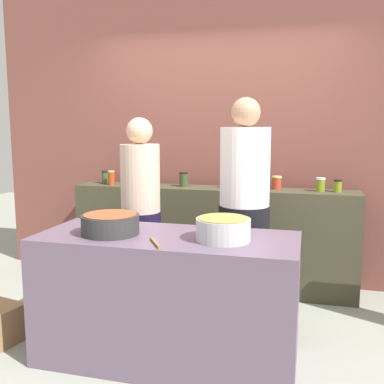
# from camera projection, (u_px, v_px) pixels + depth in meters

# --- Properties ---
(ground) EXTENTS (12.00, 12.00, 0.00)m
(ground) POSITION_uv_depth(u_px,v_px,m) (180.00, 338.00, 3.31)
(ground) COLOR gray
(storefront_wall) EXTENTS (4.80, 0.12, 3.00)m
(storefront_wall) POSITION_uv_depth(u_px,v_px,m) (220.00, 132.00, 4.48)
(storefront_wall) COLOR brown
(storefront_wall) RESTS_ON ground
(display_shelf) EXTENTS (2.70, 0.36, 0.98)m
(display_shelf) POSITION_uv_depth(u_px,v_px,m) (212.00, 238.00, 4.29)
(display_shelf) COLOR #3F3C29
(display_shelf) RESTS_ON ground
(prep_table) EXTENTS (1.70, 0.70, 0.86)m
(prep_table) POSITION_uv_depth(u_px,v_px,m) (167.00, 298.00, 2.96)
(prep_table) COLOR #624F65
(prep_table) RESTS_ON ground
(preserve_jar_0) EXTENTS (0.08, 0.08, 0.13)m
(preserve_jar_0) POSITION_uv_depth(u_px,v_px,m) (106.00, 177.00, 4.53)
(preserve_jar_0) COLOR #3C572D
(preserve_jar_0) RESTS_ON display_shelf
(preserve_jar_1) EXTENTS (0.07, 0.07, 0.14)m
(preserve_jar_1) POSITION_uv_depth(u_px,v_px,m) (111.00, 178.00, 4.41)
(preserve_jar_1) COLOR #A43915
(preserve_jar_1) RESTS_ON display_shelf
(preserve_jar_2) EXTENTS (0.07, 0.07, 0.11)m
(preserve_jar_2) POSITION_uv_depth(u_px,v_px,m) (130.00, 179.00, 4.44)
(preserve_jar_2) COLOR yellow
(preserve_jar_2) RESTS_ON display_shelf
(preserve_jar_3) EXTENTS (0.08, 0.08, 0.12)m
(preserve_jar_3) POSITION_uv_depth(u_px,v_px,m) (147.00, 180.00, 4.30)
(preserve_jar_3) COLOR #B9331C
(preserve_jar_3) RESTS_ON display_shelf
(preserve_jar_4) EXTENTS (0.09, 0.09, 0.14)m
(preserve_jar_4) POSITION_uv_depth(u_px,v_px,m) (184.00, 179.00, 4.29)
(preserve_jar_4) COLOR #334223
(preserve_jar_4) RESTS_ON display_shelf
(preserve_jar_5) EXTENTS (0.07, 0.07, 0.11)m
(preserve_jar_5) POSITION_uv_depth(u_px,v_px,m) (228.00, 182.00, 4.20)
(preserve_jar_5) COLOR #2F492E
(preserve_jar_5) RESTS_ON display_shelf
(preserve_jar_6) EXTENTS (0.08, 0.08, 0.11)m
(preserve_jar_6) POSITION_uv_depth(u_px,v_px,m) (242.00, 182.00, 4.19)
(preserve_jar_6) COLOR #A42519
(preserve_jar_6) RESTS_ON display_shelf
(preserve_jar_7) EXTENTS (0.08, 0.08, 0.10)m
(preserve_jar_7) POSITION_uv_depth(u_px,v_px,m) (253.00, 185.00, 4.06)
(preserve_jar_7) COLOR #A53B26
(preserve_jar_7) RESTS_ON display_shelf
(preserve_jar_8) EXTENTS (0.09, 0.09, 0.12)m
(preserve_jar_8) POSITION_uv_depth(u_px,v_px,m) (277.00, 182.00, 4.13)
(preserve_jar_8) COLOR #AF3622
(preserve_jar_8) RESTS_ON display_shelf
(preserve_jar_9) EXTENTS (0.08, 0.08, 0.12)m
(preserve_jar_9) POSITION_uv_depth(u_px,v_px,m) (320.00, 185.00, 3.97)
(preserve_jar_9) COLOR olive
(preserve_jar_9) RESTS_ON display_shelf
(preserve_jar_10) EXTENTS (0.07, 0.07, 0.11)m
(preserve_jar_10) POSITION_uv_depth(u_px,v_px,m) (338.00, 186.00, 3.94)
(preserve_jar_10) COLOR olive
(preserve_jar_10) RESTS_ON display_shelf
(cooking_pot_left) EXTENTS (0.38, 0.38, 0.13)m
(cooking_pot_left) POSITION_uv_depth(u_px,v_px,m) (110.00, 224.00, 2.93)
(cooking_pot_left) COLOR #2D2D2D
(cooking_pot_left) RESTS_ON prep_table
(cooking_pot_center) EXTENTS (0.34, 0.34, 0.14)m
(cooking_pot_center) POSITION_uv_depth(u_px,v_px,m) (223.00, 229.00, 2.76)
(cooking_pot_center) COLOR #B7B7BC
(cooking_pot_center) RESTS_ON prep_table
(wooden_spoon) EXTENTS (0.14, 0.21, 0.02)m
(wooden_spoon) POSITION_uv_depth(u_px,v_px,m) (156.00, 243.00, 2.68)
(wooden_spoon) COLOR #9E703D
(wooden_spoon) RESTS_ON prep_table
(cook_with_tongs) EXTENTS (0.33, 0.33, 1.63)m
(cook_with_tongs) POSITION_uv_depth(u_px,v_px,m) (141.00, 228.00, 3.60)
(cook_with_tongs) COLOR black
(cook_with_tongs) RESTS_ON ground
(cook_in_cap) EXTENTS (0.39, 0.39, 1.77)m
(cook_in_cap) POSITION_uv_depth(u_px,v_px,m) (244.00, 226.00, 3.42)
(cook_in_cap) COLOR black
(cook_in_cap) RESTS_ON ground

